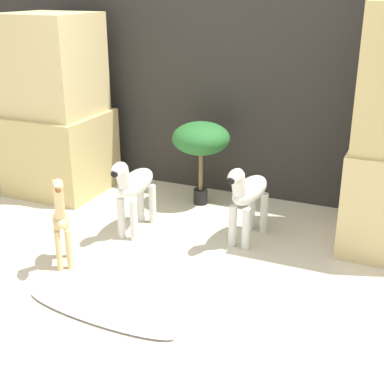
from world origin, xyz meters
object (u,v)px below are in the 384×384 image
object	(u,v)px
zebra_right	(248,194)
giraffe_figurine	(61,219)
zebra_left	(134,187)
surfboard	(97,313)
potted_palm_front	(201,140)

from	to	relation	value
zebra_right	giraffe_figurine	bearing A→B (deg)	-139.19
zebra_left	surfboard	xyz separation A→B (m)	(0.31, -0.98, -0.32)
potted_palm_front	surfboard	bearing A→B (deg)	-86.58
zebra_left	surfboard	distance (m)	1.07
zebra_right	surfboard	xyz separation A→B (m)	(-0.44, -1.15, -0.32)
zebra_right	surfboard	world-z (taller)	zebra_right
giraffe_figurine	surfboard	xyz separation A→B (m)	(0.47, -0.37, -0.30)
giraffe_figurine	potted_palm_front	distance (m)	1.33
giraffe_figurine	zebra_right	bearing A→B (deg)	40.81
zebra_left	zebra_right	bearing A→B (deg)	13.15
giraffe_figurine	zebra_left	bearing A→B (deg)	75.62
zebra_right	giraffe_figurine	size ratio (longest dim) A/B	0.92
potted_palm_front	zebra_left	bearing A→B (deg)	-108.36
zebra_right	zebra_left	xyz separation A→B (m)	(-0.75, -0.18, 0.00)
potted_palm_front	surfboard	world-z (taller)	potted_palm_front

